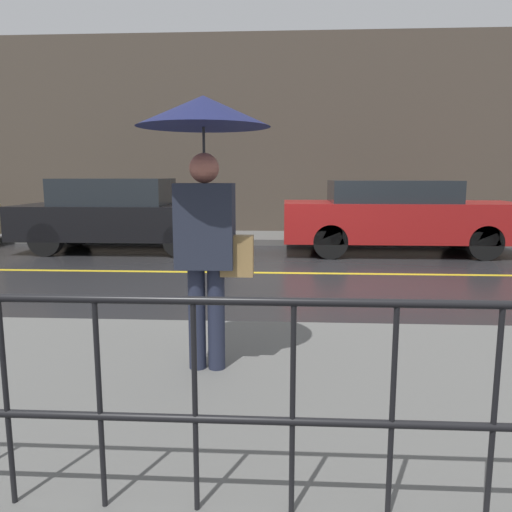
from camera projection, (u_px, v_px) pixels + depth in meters
name	position (u px, v px, depth m)	size (l,w,h in m)	color
ground_plane	(287.00, 273.00, 8.22)	(80.00, 80.00, 0.00)	#262628
sidewalk_near	(289.00, 396.00, 3.47)	(28.00, 3.12, 0.14)	#60605E
sidewalk_far	(286.00, 238.00, 12.34)	(28.00, 1.87, 0.14)	#60605E
lane_marking	(287.00, 273.00, 8.22)	(25.20, 0.12, 0.01)	gold
building_storefront	(287.00, 137.00, 13.01)	(28.00, 0.30, 5.18)	#4C4238
railing_foreground	(293.00, 379.00, 2.07)	(12.00, 0.04, 0.96)	black
pedestrian	(205.00, 161.00, 3.56)	(0.96, 0.96, 2.01)	#23283D
car_black	(121.00, 215.00, 10.51)	(4.38, 1.70, 1.53)	black
car_red	(397.00, 216.00, 10.19)	(4.70, 1.71, 1.49)	maroon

